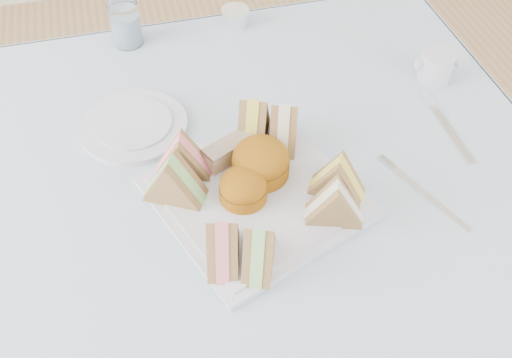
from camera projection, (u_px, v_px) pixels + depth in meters
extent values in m
plane|color=#9E7751|center=(265.00, 358.00, 1.55)|extent=(4.00, 4.00, 0.00)
cube|color=brown|center=(267.00, 288.00, 1.27)|extent=(0.90, 0.90, 0.74)
cube|color=silver|center=(270.00, 177.00, 0.99)|extent=(1.02, 1.02, 0.01)
cube|color=silver|center=(256.00, 196.00, 0.95)|extent=(0.39, 0.39, 0.01)
cylinder|color=brown|center=(243.00, 187.00, 0.92)|extent=(0.11, 0.11, 0.05)
cylinder|color=brown|center=(261.00, 161.00, 0.95)|extent=(0.14, 0.14, 0.07)
cube|color=tan|center=(228.00, 152.00, 0.98)|extent=(0.09, 0.07, 0.04)
cylinder|color=silver|center=(134.00, 126.00, 1.06)|extent=(0.23, 0.23, 0.01)
cylinder|color=white|center=(126.00, 24.00, 1.21)|extent=(0.06, 0.06, 0.09)
cylinder|color=white|center=(235.00, 18.00, 1.27)|extent=(0.08, 0.08, 0.04)
cube|color=white|center=(447.00, 127.00, 1.06)|extent=(0.02, 0.20, 0.00)
cube|color=white|center=(430.00, 198.00, 0.95)|extent=(0.07, 0.16, 0.00)
cylinder|color=silver|center=(436.00, 66.00, 1.14)|extent=(0.07, 0.07, 0.06)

